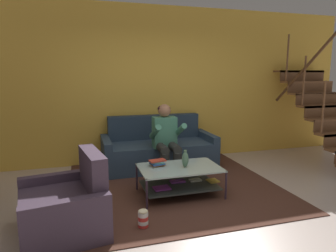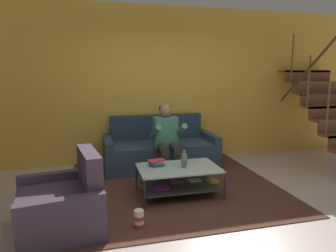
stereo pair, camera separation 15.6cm
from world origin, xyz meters
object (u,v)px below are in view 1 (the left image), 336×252
(book_stack, at_px, (158,163))
(armchair, at_px, (66,207))
(popcorn_tub, at_px, (143,218))
(coffee_table, at_px, (180,176))
(vase, at_px, (185,159))
(couch, at_px, (158,150))
(person_seated_center, at_px, (166,137))

(book_stack, relative_size, armchair, 0.23)
(book_stack, height_order, popcorn_tub, book_stack)
(coffee_table, xyz_separation_m, vase, (0.07, -0.02, 0.25))
(vase, height_order, book_stack, vase)
(couch, xyz_separation_m, coffee_table, (-0.04, -1.34, -0.04))
(coffee_table, distance_m, popcorn_tub, 1.02)
(person_seated_center, height_order, armchair, person_seated_center)
(coffee_table, relative_size, vase, 4.71)
(coffee_table, xyz_separation_m, popcorn_tub, (-0.67, -0.74, -0.16))
(vase, bearing_deg, coffee_table, 162.31)
(coffee_table, xyz_separation_m, armchair, (-1.46, -0.59, 0.01))
(popcorn_tub, bearing_deg, coffee_table, 47.89)
(couch, relative_size, armchair, 1.86)
(couch, bearing_deg, coffee_table, -91.65)
(couch, xyz_separation_m, popcorn_tub, (-0.71, -2.08, -0.19))
(person_seated_center, xyz_separation_m, coffee_table, (-0.04, -0.80, -0.38))
(coffee_table, bearing_deg, couch, 88.35)
(couch, height_order, popcorn_tub, couch)
(popcorn_tub, bearing_deg, couch, 71.16)
(vase, xyz_separation_m, popcorn_tub, (-0.74, -0.72, -0.41))
(vase, distance_m, book_stack, 0.39)
(armchair, bearing_deg, coffee_table, 21.94)
(book_stack, bearing_deg, armchair, -148.24)
(book_stack, xyz_separation_m, armchair, (-1.19, -0.73, -0.17))
(armchair, bearing_deg, vase, 20.34)
(coffee_table, bearing_deg, popcorn_tub, -132.11)
(couch, height_order, armchair, couch)
(couch, relative_size, popcorn_tub, 9.37)
(couch, relative_size, coffee_table, 1.75)
(coffee_table, height_order, armchair, armchair)
(vase, bearing_deg, book_stack, 154.28)
(vase, distance_m, popcorn_tub, 1.11)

